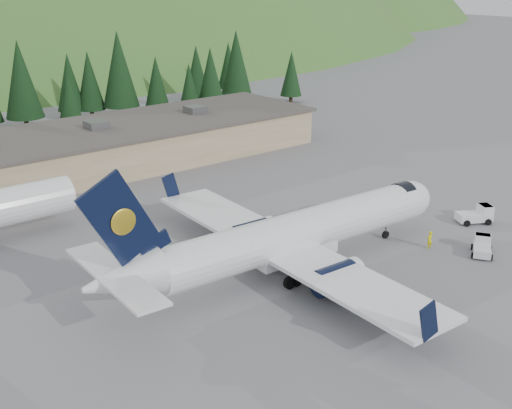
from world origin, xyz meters
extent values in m
plane|color=slate|center=(0.00, 0.00, 0.00)|extent=(600.00, 600.00, 0.00)
cylinder|color=white|center=(0.00, 0.00, 3.27)|extent=(27.10, 4.99, 3.62)
ellipsoid|color=white|center=(13.46, -0.69, 3.27)|extent=(4.88, 3.85, 3.62)
cylinder|color=black|center=(12.50, -0.64, 3.71)|extent=(1.50, 3.05, 2.98)
cone|color=white|center=(-16.34, 0.84, 3.66)|extent=(5.95, 3.91, 3.62)
cube|color=white|center=(-0.96, 0.05, 1.75)|extent=(7.85, 3.47, 0.96)
cube|color=white|center=(-1.92, 0.10, 2.31)|extent=(6.96, 32.95, 0.34)
cube|color=black|center=(-2.53, 16.51, 3.56)|extent=(1.95, 0.24, 2.77)
cube|color=black|center=(-4.20, -16.17, 3.56)|extent=(1.95, 0.24, 2.77)
cylinder|color=black|center=(-0.68, 5.62, 1.49)|extent=(4.15, 2.42, 2.21)
cylinder|color=white|center=(1.15, 5.53, 1.49)|extent=(0.70, 2.37, 2.35)
cube|color=white|center=(-0.68, 5.62, 2.02)|extent=(2.13, 0.35, 0.87)
cylinder|color=black|center=(-1.25, -5.53, 1.49)|extent=(4.15, 2.42, 2.21)
cylinder|color=white|center=(0.58, -5.62, 1.49)|extent=(0.70, 2.37, 2.35)
cube|color=white|center=(-1.25, -5.53, 2.02)|extent=(2.13, 0.35, 0.87)
cube|color=black|center=(-16.15, 0.83, 8.16)|extent=(5.96, 0.59, 7.07)
ellipsoid|color=gold|center=(-15.95, 1.01, 7.97)|extent=(1.91, 0.27, 1.91)
ellipsoid|color=gold|center=(-15.97, 0.63, 7.97)|extent=(1.91, 0.27, 1.91)
cube|color=black|center=(-13.65, 0.70, 5.66)|extent=(2.66, 0.38, 1.91)
cube|color=white|center=(-16.82, 0.86, 4.14)|extent=(3.11, 12.14, 0.21)
cylinder|color=slate|center=(10.57, -0.54, 0.87)|extent=(0.20, 0.20, 1.73)
cylinder|color=black|center=(10.57, -0.54, 0.37)|extent=(0.74, 0.31, 0.73)
cylinder|color=slate|center=(-2.75, 2.74, 0.96)|extent=(0.24, 0.24, 1.92)
cylinder|color=black|center=(-2.37, 2.72, 0.53)|extent=(1.07, 0.39, 1.06)
cylinder|color=black|center=(-3.14, 2.76, 0.53)|extent=(1.07, 0.39, 1.06)
cylinder|color=slate|center=(-3.02, -2.45, 0.96)|extent=(0.24, 0.24, 1.92)
cylinder|color=black|center=(-2.63, -2.47, 0.53)|extent=(1.07, 0.39, 1.06)
cylinder|color=black|center=(-3.40, -2.43, 0.53)|extent=(1.07, 0.39, 1.06)
cube|color=silver|center=(14.31, -8.48, 0.54)|extent=(3.30, 2.88, 0.69)
cube|color=silver|center=(15.13, -7.93, 1.14)|extent=(1.59, 1.70, 0.89)
cube|color=black|center=(15.13, -7.93, 1.53)|extent=(1.45, 1.56, 0.10)
cylinder|color=black|center=(14.70, -7.27, 0.28)|extent=(0.58, 0.49, 0.55)
cylinder|color=black|center=(15.57, -8.59, 0.28)|extent=(0.58, 0.49, 0.55)
cylinder|color=black|center=(13.05, -8.36, 0.28)|extent=(0.58, 0.49, 0.55)
cylinder|color=black|center=(13.92, -9.68, 0.28)|extent=(0.58, 0.49, 0.55)
cube|color=silver|center=(20.63, -3.50, 0.63)|extent=(3.81, 3.19, 0.80)
cube|color=silver|center=(21.61, -4.07, 1.31)|extent=(1.78, 1.95, 1.02)
cube|color=black|center=(21.61, -4.07, 1.76)|extent=(1.63, 1.79, 0.11)
cylinder|color=black|center=(22.07, -3.28, 0.32)|extent=(0.68, 0.54, 0.64)
cylinder|color=black|center=(21.15, -4.86, 0.32)|extent=(0.68, 0.54, 0.64)
cylinder|color=black|center=(20.10, -2.14, 0.32)|extent=(0.68, 0.54, 0.64)
cylinder|color=black|center=(19.19, -3.72, 0.32)|extent=(0.68, 0.54, 0.64)
cube|color=#968A5F|center=(-5.00, 38.00, 2.40)|extent=(70.00, 16.00, 4.80)
cube|color=#47423D|center=(-5.00, 38.00, 4.95)|extent=(71.00, 17.00, 0.40)
cube|color=slate|center=(0.00, 38.00, 5.60)|extent=(2.50, 2.50, 1.00)
cube|color=slate|center=(15.00, 38.00, 5.60)|extent=(2.50, 2.50, 1.00)
imported|color=#E0D404|center=(11.86, -4.60, 0.83)|extent=(0.63, 0.43, 1.67)
cone|color=black|center=(0.35, 64.31, 8.04)|extent=(5.90, 5.90, 12.06)
cone|color=black|center=(4.91, 57.41, 5.34)|extent=(3.92, 3.92, 8.01)
cone|color=black|center=(9.19, 66.84, 6.36)|extent=(4.66, 4.66, 9.54)
cone|color=black|center=(12.09, 65.36, 6.49)|extent=(4.76, 4.76, 9.73)
cone|color=black|center=(16.26, 62.46, 8.37)|extent=(6.14, 6.14, 12.55)
cone|color=black|center=(21.19, 58.86, 5.99)|extent=(4.39, 4.39, 8.98)
cone|color=black|center=(25.65, 55.57, 5.28)|extent=(3.87, 3.87, 7.92)
cone|color=black|center=(29.50, 54.69, 6.70)|extent=(4.91, 4.91, 10.05)
cone|color=black|center=(33.52, 64.97, 6.21)|extent=(4.55, 4.55, 9.31)
cone|color=black|center=(38.38, 59.01, 7.87)|extent=(5.77, 5.77, 11.81)
cone|color=black|center=(43.18, 67.85, 6.06)|extent=(4.45, 4.45, 9.10)
cone|color=black|center=(47.94, 54.38, 5.56)|extent=(4.08, 4.08, 8.35)
ellipsoid|color=#375B25|center=(40.00, 200.00, -85.00)|extent=(420.00, 300.00, 300.00)
ellipsoid|color=#375B25|center=(160.00, 240.00, -85.00)|extent=(392.00, 280.00, 280.00)
camera|label=1|loc=(-34.45, -36.38, 24.06)|focal=45.00mm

